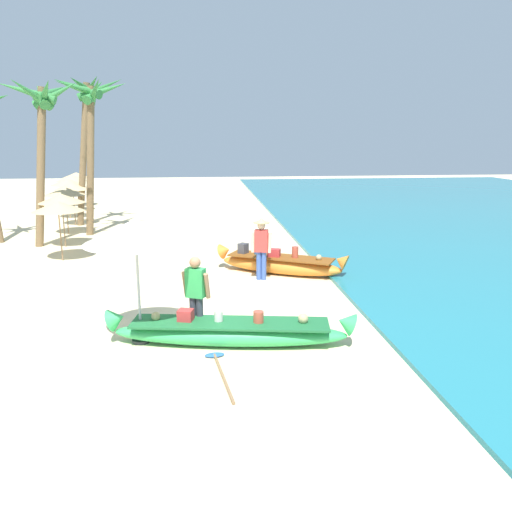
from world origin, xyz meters
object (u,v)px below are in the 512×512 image
boat_green_foreground (230,332)px  person_tourist_customer (196,292)px  person_vendor_hatted (261,244)px  palm_tree_tall_inland (41,113)px  palm_tree_mid_cluster (87,107)px  patio_umbrella_large (135,232)px  paddle (220,369)px  boat_orange_midground (280,264)px  palm_tree_leaning_seaward (91,111)px

boat_green_foreground → person_tourist_customer: size_ratio=2.91×
person_vendor_hatted → palm_tree_tall_inland: bearing=143.3°
person_vendor_hatted → palm_tree_mid_cluster: 12.26m
person_tourist_customer → person_vendor_hatted: bearing=66.0°
person_tourist_customer → patio_umbrella_large: 1.65m
person_vendor_hatted → palm_tree_tall_inland: size_ratio=0.30×
patio_umbrella_large → paddle: 2.96m
person_tourist_customer → patio_umbrella_large: (-1.08, -0.13, 1.25)m
boat_orange_midground → person_vendor_hatted: person_vendor_hatted is taller
person_tourist_customer → palm_tree_leaning_seaward: size_ratio=0.27×
patio_umbrella_large → palm_tree_tall_inland: palm_tree_tall_inland is taller
boat_green_foreground → boat_orange_midground: 5.28m
person_tourist_customer → palm_tree_leaning_seaward: (-3.97, 11.27, 3.89)m
boat_orange_midground → palm_tree_leaning_seaward: bearing=133.3°
person_tourist_customer → paddle: (0.40, -1.54, -0.90)m
boat_green_foreground → palm_tree_mid_cluster: size_ratio=0.74×
person_vendor_hatted → palm_tree_leaning_seaward: (-5.73, 7.30, 3.82)m
palm_tree_mid_cluster → boat_orange_midground: bearing=-52.4°
person_tourist_customer → palm_tree_mid_cluster: (-4.60, 13.61, 4.19)m
palm_tree_leaning_seaward → boat_green_foreground: bearing=-68.6°
palm_tree_leaning_seaward → palm_tree_mid_cluster: palm_tree_mid_cluster is taller
palm_tree_tall_inland → palm_tree_leaning_seaward: palm_tree_leaning_seaward is taller
person_tourist_customer → palm_tree_tall_inland: 11.20m
palm_tree_leaning_seaward → boat_orange_midground: bearing=-46.7°
boat_green_foreground → palm_tree_leaning_seaward: bearing=111.4°
boat_green_foreground → palm_tree_mid_cluster: (-5.23, 14.05, 4.86)m
palm_tree_tall_inland → palm_tree_leaning_seaward: 2.45m
patio_umbrella_large → palm_tree_leaning_seaward: palm_tree_leaning_seaward is taller
patio_umbrella_large → person_vendor_hatted: bearing=55.2°
person_tourist_customer → patio_umbrella_large: size_ratio=0.68×
person_vendor_hatted → palm_tree_mid_cluster: (-6.37, 9.64, 4.12)m
palm_tree_mid_cluster → paddle: bearing=-71.7°
person_tourist_customer → palm_tree_tall_inland: palm_tree_tall_inland is taller
paddle → patio_umbrella_large: bearing=136.1°
boat_green_foreground → palm_tree_mid_cluster: bearing=110.4°
boat_green_foreground → palm_tree_mid_cluster: palm_tree_mid_cluster is taller
person_tourist_customer → boat_orange_midground: bearing=62.3°
boat_orange_midground → person_vendor_hatted: bearing=-137.5°
boat_orange_midground → person_tourist_customer: (-2.38, -4.53, 0.63)m
palm_tree_tall_inland → paddle: size_ratio=3.12×
person_vendor_hatted → paddle: size_ratio=0.93×
paddle → boat_green_foreground: bearing=77.9°
person_tourist_customer → paddle: size_ratio=0.88×
palm_tree_tall_inland → paddle: (5.62, -10.72, -4.64)m
person_vendor_hatted → palm_tree_leaning_seaward: bearing=128.1°
boat_orange_midground → palm_tree_leaning_seaward: 10.30m
patio_umbrella_large → paddle: size_ratio=1.29×
boat_green_foreground → paddle: (-0.23, -1.10, -0.23)m
boat_green_foreground → palm_tree_leaning_seaward: (-4.60, 11.71, 4.56)m
person_vendor_hatted → boat_green_foreground: bearing=-104.4°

